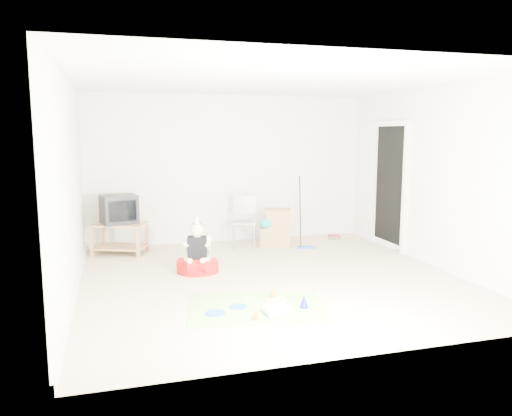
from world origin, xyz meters
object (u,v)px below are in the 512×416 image
object	(u,v)px
cardboard_boxes	(276,228)
birthday_cake	(277,310)
crt_tv	(119,209)
folding_chair	(244,222)
tv_stand	(120,236)
seated_woman	(198,260)

from	to	relation	value
cardboard_boxes	birthday_cake	xyz separation A→B (m)	(-1.01, -3.10, -0.27)
crt_tv	folding_chair	bearing A→B (deg)	-16.81
folding_chair	birthday_cake	xyz separation A→B (m)	(-0.45, -3.15, -0.40)
tv_stand	seated_woman	bearing A→B (deg)	-53.92
tv_stand	cardboard_boxes	world-z (taller)	cardboard_boxes
crt_tv	cardboard_boxes	bearing A→B (deg)	-17.36
crt_tv	seated_woman	world-z (taller)	crt_tv
seated_woman	cardboard_boxes	bearing A→B (deg)	39.14
folding_chair	seated_woman	world-z (taller)	folding_chair
cardboard_boxes	birthday_cake	world-z (taller)	cardboard_boxes
folding_chair	seated_woman	distance (m)	1.69
crt_tv	seated_woman	bearing A→B (deg)	-68.41
cardboard_boxes	seated_woman	bearing A→B (deg)	-140.86
folding_chair	cardboard_boxes	xyz separation A→B (m)	(0.55, -0.05, -0.13)
seated_woman	birthday_cake	size ratio (longest dim) A/B	2.87
tv_stand	crt_tv	size ratio (longest dim) A/B	1.76
tv_stand	seated_woman	xyz separation A→B (m)	(1.02, -1.41, -0.11)
cardboard_boxes	seated_woman	xyz separation A→B (m)	(-1.57, -1.28, -0.12)
cardboard_boxes	birthday_cake	size ratio (longest dim) A/B	2.18
tv_stand	crt_tv	distance (m)	0.44
cardboard_boxes	tv_stand	bearing A→B (deg)	177.12
folding_chair	seated_woman	size ratio (longest dim) A/B	1.06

